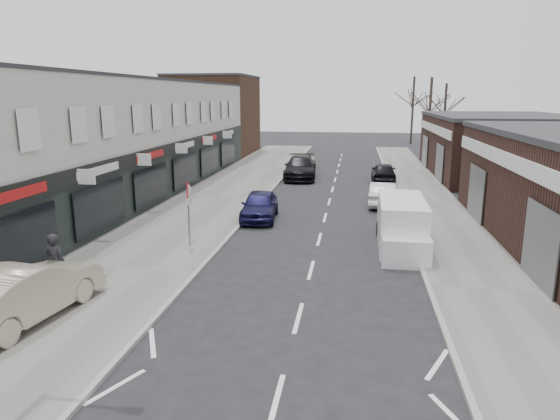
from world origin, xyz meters
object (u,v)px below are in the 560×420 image
at_px(pedestrian, 56,262).
at_px(parked_car_left_b, 300,168).
at_px(parked_car_left_c, 301,162).
at_px(sedan_on_pavement, 26,292).
at_px(warning_sign, 189,195).
at_px(parked_car_right_a, 383,194).
at_px(white_van, 402,225).
at_px(parked_car_left_a, 260,205).
at_px(parked_car_right_b, 384,172).

bearing_deg(pedestrian, parked_car_left_b, -95.18).
bearing_deg(parked_car_left_c, sedan_on_pavement, -97.10).
height_order(pedestrian, parked_car_left_c, pedestrian).
bearing_deg(warning_sign, pedestrian, -115.48).
bearing_deg(parked_car_left_c, parked_car_right_a, -64.39).
height_order(white_van, parked_car_left_a, white_van).
height_order(warning_sign, parked_car_left_a, warning_sign).
bearing_deg(parked_car_right_b, white_van, 90.44).
bearing_deg(pedestrian, white_van, -142.20).
relative_size(sedan_on_pavement, parked_car_right_b, 1.14).
height_order(warning_sign, white_van, warning_sign).
relative_size(warning_sign, parked_car_left_a, 0.64).
height_order(pedestrian, parked_car_left_a, pedestrian).
distance_m(pedestrian, parked_car_left_b, 24.07).
height_order(parked_car_left_b, parked_car_right_a, parked_car_left_b).
bearing_deg(parked_car_right_b, sedan_on_pavement, 67.32).
bearing_deg(parked_car_left_b, parked_car_left_c, 91.42).
bearing_deg(pedestrian, parked_car_left_c, -92.38).
xyz_separation_m(pedestrian, parked_car_left_a, (4.45, 10.56, -0.33)).
xyz_separation_m(warning_sign, white_van, (8.56, 1.26, -1.25)).
distance_m(sedan_on_pavement, parked_car_left_c, 30.50).
distance_m(parked_car_left_a, parked_car_left_b, 12.98).
relative_size(parked_car_left_c, parked_car_right_a, 1.14).
distance_m(white_van, sedan_on_pavement, 13.79).
bearing_deg(white_van, parked_car_right_b, 90.43).
xyz_separation_m(warning_sign, parked_car_right_a, (8.22, 9.45, -1.54)).
height_order(parked_car_left_a, parked_car_left_b, parked_car_left_b).
xyz_separation_m(sedan_on_pavement, parked_car_left_a, (4.05, 12.61, -0.20)).
xyz_separation_m(parked_car_left_a, parked_car_left_b, (0.63, 12.96, 0.11)).
xyz_separation_m(parked_car_left_a, parked_car_right_a, (6.33, 4.26, -0.05)).
bearing_deg(parked_car_left_c, white_van, -72.35).
xyz_separation_m(parked_car_left_b, parked_car_left_c, (-0.43, 4.63, -0.18)).
bearing_deg(parked_car_left_a, parked_car_right_b, 56.97).
distance_m(parked_car_left_b, parked_car_right_a, 10.41).
relative_size(parked_car_left_a, parked_car_right_b, 1.00).
bearing_deg(parked_car_left_a, parked_car_left_b, 82.99).
height_order(parked_car_left_b, parked_car_left_c, parked_car_left_b).
height_order(white_van, parked_car_left_b, white_van).
relative_size(parked_car_left_a, parked_car_left_b, 0.74).
height_order(warning_sign, parked_car_left_b, warning_sign).
bearing_deg(parked_car_left_c, pedestrian, -98.46).
bearing_deg(parked_car_left_a, warning_sign, -114.24).
bearing_deg(parked_car_right_b, warning_sign, 64.49).
bearing_deg(parked_car_left_c, parked_car_left_a, -89.73).
bearing_deg(parked_car_left_b, sedan_on_pavement, -104.24).
relative_size(warning_sign, parked_car_right_a, 0.67).
xyz_separation_m(warning_sign, parked_car_left_a, (1.89, 5.20, -1.49)).
bearing_deg(warning_sign, white_van, 8.40).
relative_size(parked_car_left_b, parked_car_right_a, 1.41).
relative_size(warning_sign, parked_car_right_b, 0.64).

